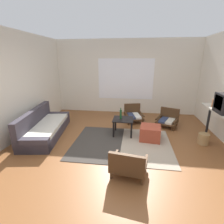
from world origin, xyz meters
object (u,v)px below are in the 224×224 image
Objects in this scene: couch at (45,127)px; armchair_by_window at (133,114)px; armchair_corner at (168,119)px; console_shelf at (223,116)px; wicker_basket at (204,139)px; clay_vase at (218,103)px; ottoman_orange at (150,133)px; glass_bottle at (121,114)px; armchair_striped_foreground at (128,164)px; coffee_table at (123,122)px.

couch reaches higher than armchair_by_window.
console_shelf is (0.90, -1.29, 0.57)m from armchair_corner.
wicker_basket is (4.11, 0.03, -0.08)m from couch.
ottoman_orange is at bearing -177.02° from clay_vase.
ottoman_orange is (2.84, 0.10, -0.04)m from couch.
glass_bottle is 1.12× the size of wicker_basket.
couch is 7.15× the size of glass_bottle.
clay_vase reaches higher than console_shelf.
coffee_table is at bearing 97.25° from armchair_striped_foreground.
glass_bottle is (-2.30, 0.16, -0.43)m from clay_vase.
coffee_table is 2.03× the size of wicker_basket.
console_shelf is 4.70× the size of glass_bottle.
glass_bottle is (-0.79, 0.24, 0.40)m from ottoman_orange.
ottoman_orange is at bearing -120.40° from armchair_corner.
ottoman_orange is (-0.62, -1.05, -0.04)m from armchair_corner.
ottoman_orange is 1.28m from wicker_basket.
coffee_table is at bearing -103.39° from armchair_by_window.
armchair_by_window is at bearing 165.13° from armchair_corner.
couch is 2.11m from glass_bottle.
clay_vase is (2.01, 1.58, 0.77)m from armchair_striped_foreground.
wicker_basket is at bearing -2.81° from ottoman_orange.
armchair_corner is 2.72× the size of clay_vase.
armchair_by_window is at bearing 141.41° from console_shelf.
armchair_by_window is 2.79× the size of wicker_basket.
coffee_table is at bearing 8.68° from couch.
ottoman_orange is 1.77× the size of clay_vase.
wicker_basket is (1.73, -1.40, -0.11)m from armchair_by_window.
armchair_corner is at bearing -14.87° from armchair_by_window.
console_shelf reaches higher than armchair_striped_foreground.
coffee_table is 1.15m from armchair_by_window.
armchair_corner is (1.07, -0.28, -0.01)m from armchair_by_window.
ottoman_orange is 1.73m from clay_vase.
couch is at bearing -171.32° from coffee_table.
armchair_by_window is 2.58m from console_shelf.
couch is 4.11m from wicker_basket.
armchair_striped_foreground is at bearing -80.58° from glass_bottle.
console_shelf reaches higher than ottoman_orange.
console_shelf is at bearing -55.05° from armchair_corner.
ottoman_orange is at bearing -71.25° from armchair_by_window.
armchair_corner reaches higher than ottoman_orange.
armchair_corner is at bearing 18.40° from couch.
coffee_table is 2.32m from console_shelf.
couch is 2.86× the size of armchair_by_window.
coffee_table is 0.39× the size of console_shelf.
wicker_basket is (-0.24, 0.17, -0.66)m from console_shelf.
ottoman_orange is at bearing -16.73° from glass_bottle.
armchair_striped_foreground is 0.90× the size of armchair_corner.
clay_vase is 2.35m from glass_bottle.
armchair_by_window is (2.38, 1.43, 0.02)m from couch.
armchair_striped_foreground is at bearing -147.84° from console_shelf.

